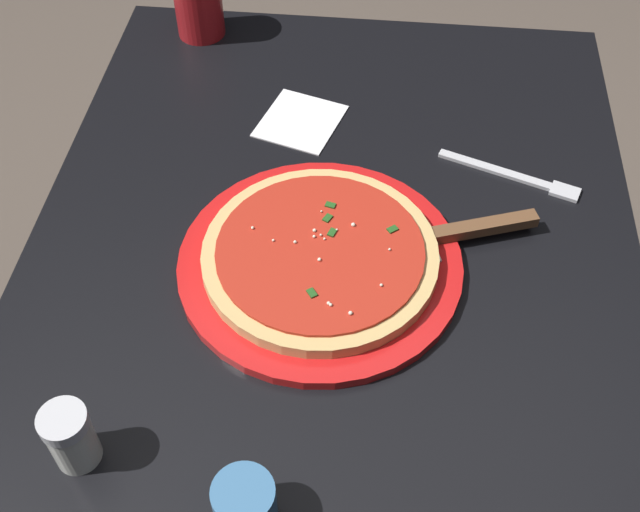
# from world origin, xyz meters

# --- Properties ---
(ground_plane) EXTENTS (5.00, 5.00, 0.00)m
(ground_plane) POSITION_xyz_m (0.00, 0.00, 0.00)
(ground_plane) COLOR brown
(restaurant_table) EXTENTS (1.02, 0.73, 0.72)m
(restaurant_table) POSITION_xyz_m (0.00, 0.00, 0.58)
(restaurant_table) COLOR black
(restaurant_table) RESTS_ON ground_plane
(serving_plate) EXTENTS (0.33, 0.33, 0.01)m
(serving_plate) POSITION_xyz_m (-0.01, 0.01, 0.73)
(serving_plate) COLOR red
(serving_plate) RESTS_ON restaurant_table
(pizza) EXTENTS (0.27, 0.27, 0.02)m
(pizza) POSITION_xyz_m (-0.01, 0.01, 0.74)
(pizza) COLOR #DBB26B
(pizza) RESTS_ON serving_plate
(pizza_server) EXTENTS (0.11, 0.22, 0.01)m
(pizza_server) POSITION_xyz_m (0.05, -0.14, 0.74)
(pizza_server) COLOR silver
(pizza_server) RESTS_ON serving_plate
(cup_small_sauce) EXTENTS (0.06, 0.06, 0.06)m
(cup_small_sauce) POSITION_xyz_m (-0.31, 0.05, 0.75)
(cup_small_sauce) COLOR teal
(cup_small_sauce) RESTS_ON restaurant_table
(napkin_folded_right) EXTENTS (0.14, 0.13, 0.00)m
(napkin_folded_right) POSITION_xyz_m (0.25, 0.07, 0.72)
(napkin_folded_right) COLOR white
(napkin_folded_right) RESTS_ON restaurant_table
(fork) EXTENTS (0.08, 0.18, 0.00)m
(fork) POSITION_xyz_m (0.17, -0.23, 0.72)
(fork) COLOR silver
(fork) RESTS_ON restaurant_table
(parmesan_shaker) EXTENTS (0.05, 0.05, 0.07)m
(parmesan_shaker) POSITION_xyz_m (-0.27, 0.22, 0.76)
(parmesan_shaker) COLOR silver
(parmesan_shaker) RESTS_ON restaurant_table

